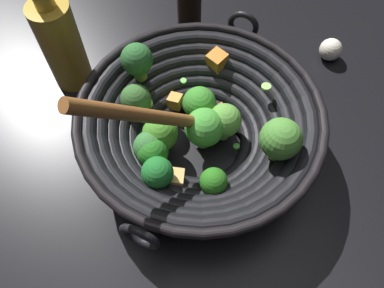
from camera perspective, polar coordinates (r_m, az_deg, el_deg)
The scene contains 5 objects.
ground_plane at distance 0.63m, azimuth 1.05°, elevation -0.52°, with size 4.00×4.00×0.00m, color black.
wok at distance 0.57m, azimuth 0.96°, elevation 2.82°, with size 0.37×0.37×0.25m.
soy_sauce_bottle at distance 0.75m, azimuth -0.44°, elevation 20.23°, with size 0.05×0.05×0.17m.
cooking_oil_bottle at distance 0.68m, azimuth -19.11°, elevation 14.18°, with size 0.07×0.07×0.22m.
garlic_bulb at distance 0.78m, azimuth 20.13°, elevation 13.20°, with size 0.04×0.04×0.04m, color silver.
Camera 1 is at (-0.08, -0.30, 0.55)m, focal length 35.46 mm.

